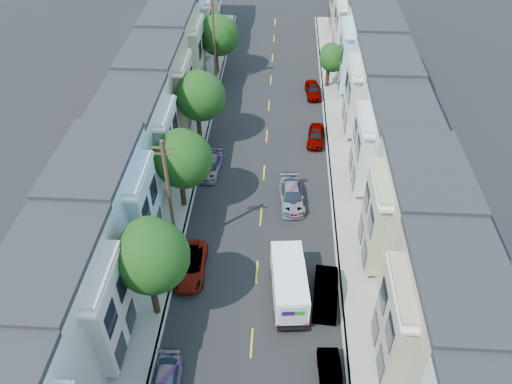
% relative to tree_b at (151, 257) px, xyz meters
% --- Properties ---
extents(ground, '(160.00, 160.00, 0.00)m').
position_rel_tree_b_xyz_m(ground, '(6.30, 3.97, -5.64)').
color(ground, black).
rests_on(ground, ground).
extents(road_slab, '(12.00, 70.00, 0.02)m').
position_rel_tree_b_xyz_m(road_slab, '(6.30, 18.97, -5.63)').
color(road_slab, black).
rests_on(road_slab, ground).
extents(curb_left, '(0.30, 70.00, 0.15)m').
position_rel_tree_b_xyz_m(curb_left, '(0.25, 18.97, -5.57)').
color(curb_left, gray).
rests_on(curb_left, ground).
extents(curb_right, '(0.30, 70.00, 0.15)m').
position_rel_tree_b_xyz_m(curb_right, '(12.35, 18.97, -5.57)').
color(curb_right, gray).
rests_on(curb_right, ground).
extents(sidewalk_left, '(2.60, 70.00, 0.15)m').
position_rel_tree_b_xyz_m(sidewalk_left, '(-1.05, 18.97, -5.57)').
color(sidewalk_left, gray).
rests_on(sidewalk_left, ground).
extents(sidewalk_right, '(2.60, 70.00, 0.15)m').
position_rel_tree_b_xyz_m(sidewalk_right, '(13.65, 18.97, -5.57)').
color(sidewalk_right, gray).
rests_on(sidewalk_right, ground).
extents(centerline, '(0.12, 70.00, 0.01)m').
position_rel_tree_b_xyz_m(centerline, '(6.30, 18.97, -5.64)').
color(centerline, gold).
rests_on(centerline, ground).
extents(townhouse_row_left, '(5.00, 70.00, 8.50)m').
position_rel_tree_b_xyz_m(townhouse_row_left, '(-4.85, 18.97, -5.64)').
color(townhouse_row_left, silver).
rests_on(townhouse_row_left, ground).
extents(townhouse_row_right, '(5.00, 70.00, 8.50)m').
position_rel_tree_b_xyz_m(townhouse_row_right, '(17.45, 18.97, -5.64)').
color(townhouse_row_right, silver).
rests_on(townhouse_row_right, ground).
extents(tree_b, '(4.70, 4.70, 8.02)m').
position_rel_tree_b_xyz_m(tree_b, '(0.00, 0.00, 0.00)').
color(tree_b, black).
rests_on(tree_b, ground).
extents(tree_c, '(4.70, 4.70, 7.24)m').
position_rel_tree_b_xyz_m(tree_c, '(0.00, 11.04, -0.77)').
color(tree_c, black).
rests_on(tree_c, ground).
extents(tree_d, '(4.70, 4.70, 7.46)m').
position_rel_tree_b_xyz_m(tree_d, '(0.00, 20.65, -0.55)').
color(tree_d, black).
rests_on(tree_d, ground).
extents(tree_e, '(4.70, 4.70, 7.20)m').
position_rel_tree_b_xyz_m(tree_e, '(0.00, 35.29, -0.81)').
color(tree_e, black).
rests_on(tree_e, ground).
extents(tree_far_r, '(3.10, 3.10, 5.14)m').
position_rel_tree_b_xyz_m(tree_far_r, '(13.20, 32.72, -2.09)').
color(tree_far_r, black).
rests_on(tree_far_r, ground).
extents(utility_pole_near, '(1.60, 0.26, 10.00)m').
position_rel_tree_b_xyz_m(utility_pole_near, '(0.00, 5.97, -0.49)').
color(utility_pole_near, '#42301E').
rests_on(utility_pole_near, ground).
extents(utility_pole_far, '(1.60, 0.26, 10.00)m').
position_rel_tree_b_xyz_m(utility_pole_far, '(0.00, 31.97, -0.49)').
color(utility_pole_far, '#42301E').
rests_on(utility_pole_far, ground).
extents(fedex_truck, '(2.23, 5.80, 2.78)m').
position_rel_tree_b_xyz_m(fedex_truck, '(8.64, 1.85, -4.09)').
color(fedex_truck, white).
rests_on(fedex_truck, ground).
extents(lead_sedan, '(2.37, 4.85, 1.41)m').
position_rel_tree_b_xyz_m(lead_sedan, '(8.83, 11.97, -4.94)').
color(lead_sedan, black).
rests_on(lead_sedan, ground).
extents(parked_left_c, '(2.41, 4.95, 1.36)m').
position_rel_tree_b_xyz_m(parked_left_c, '(1.40, 3.73, -4.96)').
color(parked_left_c, '#ADB5C3').
rests_on(parked_left_c, ground).
extents(parked_left_d, '(2.13, 4.35, 1.26)m').
position_rel_tree_b_xyz_m(parked_left_d, '(1.40, 15.84, -5.01)').
color(parked_left_d, '#501014').
rests_on(parked_left_d, ground).
extents(parked_right_a, '(1.51, 3.75, 1.23)m').
position_rel_tree_b_xyz_m(parked_right_a, '(11.20, -4.45, -5.03)').
color(parked_right_a, '#3B3B3B').
rests_on(parked_right_a, ground).
extents(parked_right_b, '(1.95, 4.63, 1.51)m').
position_rel_tree_b_xyz_m(parked_right_b, '(11.20, 1.73, -4.89)').
color(parked_right_b, '#BBBDC1').
rests_on(parked_right_b, ground).
extents(parked_right_c, '(2.02, 4.35, 1.36)m').
position_rel_tree_b_xyz_m(parked_right_c, '(11.20, 21.28, -4.96)').
color(parked_right_c, black).
rests_on(parked_right_c, ground).
extents(parked_right_d, '(1.99, 4.30, 1.35)m').
position_rel_tree_b_xyz_m(parked_right_d, '(11.20, 30.56, -4.97)').
color(parked_right_d, black).
rests_on(parked_right_d, ground).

